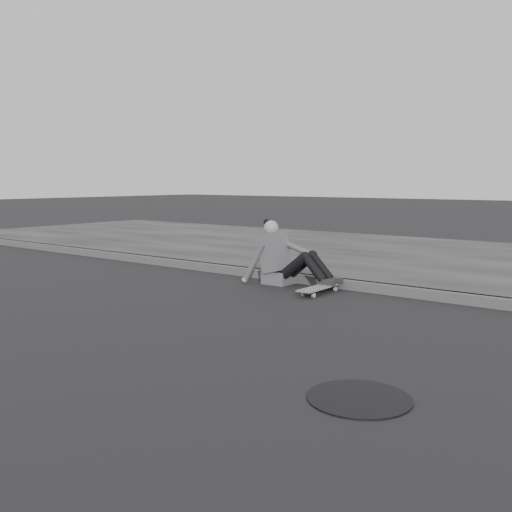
{
  "coord_description": "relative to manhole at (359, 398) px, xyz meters",
  "views": [
    {
      "loc": [
        2.62,
        -3.93,
        1.39
      ],
      "look_at": [
        -1.5,
        1.44,
        0.5
      ],
      "focal_mm": 40.0,
      "sensor_mm": 36.0,
      "label": 1
    }
  ],
  "objects": [
    {
      "name": "skateboard",
      "position": [
        -2.01,
        2.83,
        0.07
      ],
      "size": [
        0.2,
        0.78,
        0.09
      ],
      "color": "#A3A39E",
      "rests_on": "ground"
    },
    {
      "name": "ground",
      "position": [
        -1.01,
        0.74,
        -0.01
      ],
      "size": [
        80.0,
        80.0,
        0.0
      ],
      "primitive_type": "plane",
      "color": "black",
      "rests_on": "ground"
    },
    {
      "name": "manhole",
      "position": [
        0.0,
        0.0,
        0.0
      ],
      "size": [
        0.67,
        0.67,
        0.01
      ],
      "primitive_type": "cylinder",
      "color": "black",
      "rests_on": "ground"
    },
    {
      "name": "curb",
      "position": [
        -1.01,
        3.32,
        0.05
      ],
      "size": [
        24.0,
        0.16,
        0.12
      ],
      "primitive_type": "cube",
      "color": "#454545",
      "rests_on": "ground"
    },
    {
      "name": "sidewalk",
      "position": [
        -1.01,
        6.34,
        0.05
      ],
      "size": [
        24.0,
        6.0,
        0.12
      ],
      "primitive_type": "cube",
      "color": "#323232",
      "rests_on": "ground"
    },
    {
      "name": "seated_woman",
      "position": [
        -2.74,
        3.08,
        0.35
      ],
      "size": [
        1.38,
        0.46,
        0.88
      ],
      "color": "#4D4D4F",
      "rests_on": "ground"
    }
  ]
}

